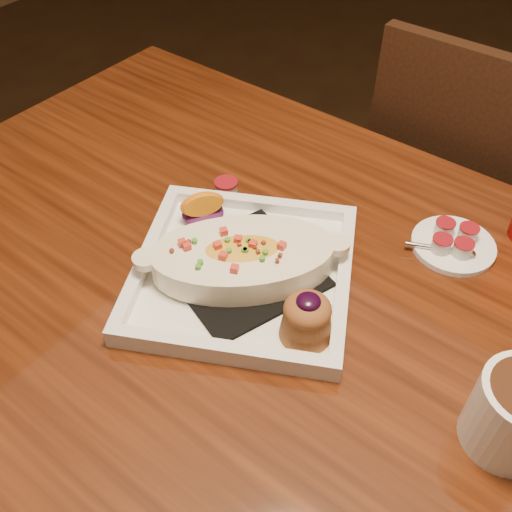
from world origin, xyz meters
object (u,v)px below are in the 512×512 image
Objects in this scene: chair_far at (463,214)px; saucer at (452,243)px; table at (311,368)px; plate at (247,267)px.

saucer is at bearing 101.64° from chair_far.
plate reaches higher than table.
table is 3.74× the size of plate.
chair_far reaches higher than table.
saucer is (0.08, -0.38, 0.25)m from chair_far.
chair_far is at bearing 90.00° from table.
saucer is (0.08, 0.25, 0.11)m from table.
table is at bearing 90.00° from chair_far.
plate is 3.23× the size of saucer.
saucer reaches higher than table.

